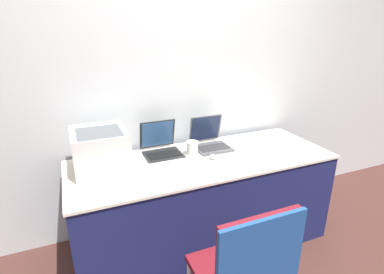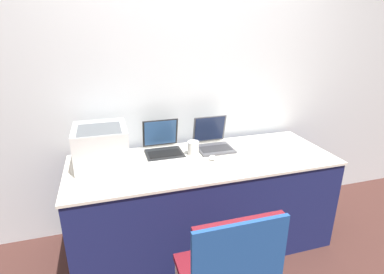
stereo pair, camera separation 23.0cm
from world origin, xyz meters
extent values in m
plane|color=#472823|center=(0.00, 0.00, 0.00)|extent=(14.00, 14.00, 0.00)
cube|color=silver|center=(0.00, 0.85, 1.30)|extent=(8.00, 0.05, 2.60)
cube|color=#191E51|center=(0.00, 0.37, 0.38)|extent=(2.06, 0.75, 0.77)
cube|color=silver|center=(0.00, 0.37, 0.78)|extent=(2.08, 0.77, 0.02)
cube|color=silver|center=(-0.76, 0.51, 0.93)|extent=(0.38, 0.40, 0.29)
cube|color=#51565B|center=(-0.76, 0.47, 1.05)|extent=(0.30, 0.30, 0.05)
cube|color=black|center=(-0.28, 0.54, 0.79)|extent=(0.30, 0.25, 0.02)
cube|color=black|center=(-0.28, 0.53, 0.80)|extent=(0.26, 0.14, 0.00)
cube|color=black|center=(-0.28, 0.70, 0.92)|extent=(0.30, 0.07, 0.24)
cube|color=#2D5184|center=(-0.28, 0.69, 0.93)|extent=(0.27, 0.06, 0.22)
cube|color=#4C4C51|center=(0.15, 0.52, 0.79)|extent=(0.29, 0.25, 0.02)
cube|color=#2D2D30|center=(0.15, 0.51, 0.80)|extent=(0.26, 0.14, 0.00)
cube|color=#4C4C51|center=(0.15, 0.67, 0.92)|extent=(0.29, 0.06, 0.24)
cube|color=#192342|center=(0.15, 0.67, 0.92)|extent=(0.26, 0.05, 0.22)
cube|color=silver|center=(-0.24, 0.33, 0.80)|extent=(0.47, 0.14, 0.02)
cylinder|color=white|center=(-0.05, 0.49, 0.84)|extent=(0.09, 0.09, 0.10)
cylinder|color=white|center=(-0.05, 0.49, 0.89)|extent=(0.09, 0.09, 0.01)
ellipsoid|color=silver|center=(0.06, 0.33, 0.81)|extent=(0.06, 0.05, 0.04)
cube|color=maroon|center=(-0.16, -0.42, 0.43)|extent=(0.46, 0.42, 0.04)
cube|color=maroon|center=(-0.16, -0.62, 0.69)|extent=(0.46, 0.03, 0.48)
cylinder|color=silver|center=(0.05, -0.23, 0.20)|extent=(0.02, 0.02, 0.41)
cube|color=#1E478C|center=(-0.16, -0.64, 0.67)|extent=(0.48, 0.02, 0.53)
camera|label=1|loc=(-0.92, -1.58, 1.76)|focal=28.00mm
camera|label=2|loc=(-0.71, -1.66, 1.76)|focal=28.00mm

